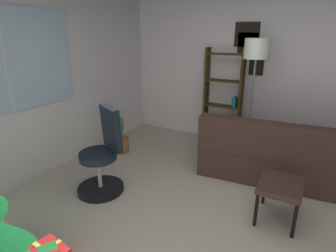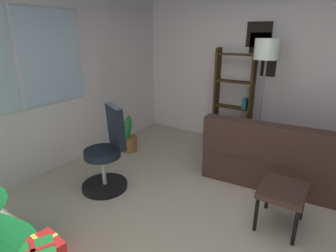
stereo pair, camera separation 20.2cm
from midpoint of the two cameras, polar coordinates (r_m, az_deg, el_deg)
The scene contains 9 objects.
ground_plane at distance 2.94m, azimuth 13.69°, elevation -22.09°, with size 4.78×5.16×0.10m, color #B7AC97.
wall_back_with_windows at distance 3.92m, azimuth -23.82°, elevation 11.01°, with size 4.78×0.12×2.82m.
wall_right_with_frames at distance 4.65m, azimuth 25.90°, elevation 11.69°, with size 0.12×5.16×2.82m.
couch at distance 4.07m, azimuth 25.91°, elevation -5.71°, with size 1.89×1.93×0.85m.
footstool at distance 2.99m, azimuth 24.83°, elevation -12.70°, with size 0.49×0.41×0.43m.
office_chair at distance 3.40m, azimuth -11.00°, elevation -6.49°, with size 0.58×0.56×1.05m.
bookshelf at distance 4.69m, azimuth 14.65°, elevation 4.26°, with size 0.18×0.64×1.63m.
floor_lamp at distance 4.10m, azimuth 21.34°, elevation 12.98°, with size 0.35×0.35×1.79m.
potted_plant at distance 4.44m, azimuth -7.32°, elevation -2.17°, with size 0.40×0.46×0.67m.
Camera 2 is at (-2.09, -0.73, 1.86)m, focal length 28.97 mm.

